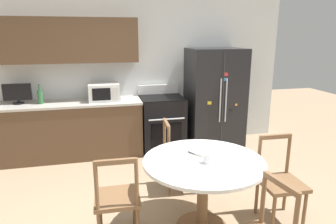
% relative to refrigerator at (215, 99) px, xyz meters
% --- Properties ---
extents(back_wall, '(5.20, 0.44, 2.60)m').
position_rel_refrigerator_xyz_m(back_wall, '(-1.57, 0.36, 0.59)').
color(back_wall, silver).
rests_on(back_wall, ground_plane).
extents(kitchen_counter, '(2.19, 0.64, 0.90)m').
position_rel_refrigerator_xyz_m(kitchen_counter, '(-2.38, 0.06, -0.40)').
color(kitchen_counter, brown).
rests_on(kitchen_counter, ground_plane).
extents(refrigerator, '(0.92, 0.72, 1.71)m').
position_rel_refrigerator_xyz_m(refrigerator, '(0.00, 0.00, 0.00)').
color(refrigerator, black).
rests_on(refrigerator, ground_plane).
extents(oven_range, '(0.71, 0.68, 1.08)m').
position_rel_refrigerator_xyz_m(oven_range, '(-0.93, 0.03, -0.38)').
color(oven_range, black).
rests_on(oven_range, ground_plane).
extents(microwave, '(0.48, 0.40, 0.27)m').
position_rel_refrigerator_xyz_m(microwave, '(-1.87, 0.08, 0.18)').
color(microwave, white).
rests_on(microwave, kitchen_counter).
extents(countertop_tv, '(0.40, 0.16, 0.31)m').
position_rel_refrigerator_xyz_m(countertop_tv, '(-3.15, 0.11, 0.22)').
color(countertop_tv, black).
rests_on(countertop_tv, kitchen_counter).
extents(counter_bottle, '(0.07, 0.07, 0.30)m').
position_rel_refrigerator_xyz_m(counter_bottle, '(-2.82, 0.04, 0.16)').
color(counter_bottle, '#2D6B38').
rests_on(counter_bottle, kitchen_counter).
extents(dining_table, '(1.18, 1.18, 0.75)m').
position_rel_refrigerator_xyz_m(dining_table, '(-1.00, -2.22, -0.25)').
color(dining_table, white).
rests_on(dining_table, ground_plane).
extents(dining_chair_right, '(0.43, 0.43, 0.90)m').
position_rel_refrigerator_xyz_m(dining_chair_right, '(-0.16, -2.25, -0.42)').
color(dining_chair_right, brown).
rests_on(dining_chair_right, ground_plane).
extents(dining_chair_far, '(0.45, 0.45, 0.90)m').
position_rel_refrigerator_xyz_m(dining_chair_far, '(-1.01, -1.37, -0.42)').
color(dining_chair_far, brown).
rests_on(dining_chair_far, ground_plane).
extents(dining_chair_left, '(0.43, 0.43, 0.90)m').
position_rel_refrigerator_xyz_m(dining_chair_left, '(-1.84, -2.20, -0.42)').
color(dining_chair_left, brown).
rests_on(dining_chair_left, ground_plane).
extents(candle_glass, '(0.08, 0.08, 0.09)m').
position_rel_refrigerator_xyz_m(candle_glass, '(-0.99, -2.29, -0.06)').
color(candle_glass, silver).
rests_on(candle_glass, dining_table).
extents(mail_stack, '(0.35, 0.37, 0.02)m').
position_rel_refrigerator_xyz_m(mail_stack, '(-0.93, -2.07, -0.09)').
color(mail_stack, white).
rests_on(mail_stack, dining_table).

